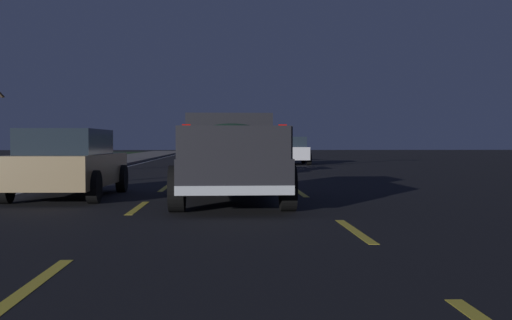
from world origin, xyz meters
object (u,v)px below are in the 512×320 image
at_px(pickup_truck, 229,155).
at_px(sedan_white, 290,150).
at_px(sedan_tan, 69,163).
at_px(sedan_red, 230,150).
at_px(sedan_silver, 231,154).

xyz_separation_m(pickup_truck, sedan_white, (22.25, -3.51, -0.20)).
distance_m(pickup_truck, sedan_tan, 3.84).
relative_size(pickup_truck, sedan_red, 1.24).
xyz_separation_m(sedan_silver, sedan_tan, (-10.57, 3.74, 0.00)).
bearing_deg(sedan_white, sedan_red, 80.74).
height_order(sedan_silver, sedan_tan, same).
distance_m(pickup_truck, sedan_white, 22.52).
height_order(sedan_red, sedan_silver, same).
bearing_deg(sedan_white, sedan_silver, 161.98).
xyz_separation_m(pickup_truck, sedan_silver, (11.80, -0.11, -0.20)).
relative_size(sedan_silver, sedan_tan, 0.99).
bearing_deg(sedan_silver, sedan_red, 0.04).
distance_m(pickup_truck, sedan_silver, 11.80).
height_order(pickup_truck, sedan_silver, pickup_truck).
distance_m(sedan_white, sedan_red, 3.45).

